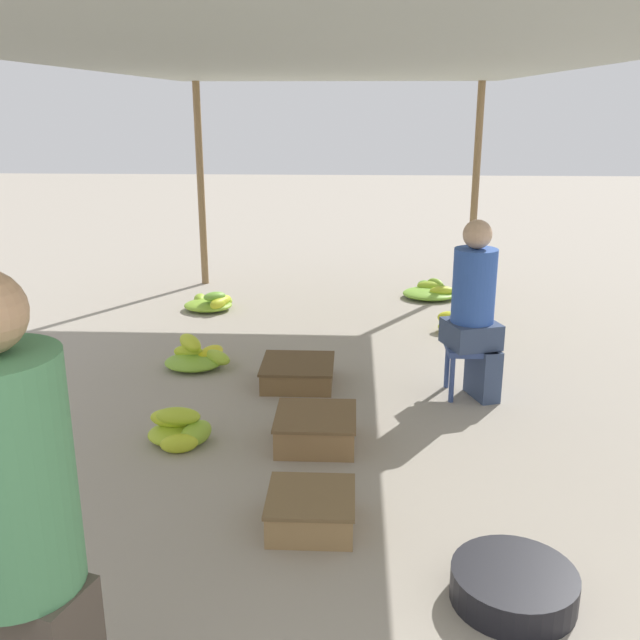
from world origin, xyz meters
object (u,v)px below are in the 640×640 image
object	(u,v)px
stool	(470,355)
crate_far	(298,373)
vendor_seated	(475,308)
banana_pile_left_0	(181,430)
banana_pile_right_1	(431,291)
crate_mid	(310,510)
vendor_foreground	(18,555)
banana_pile_right_0	(463,324)
crate_near	(316,429)
basin_black	(514,586)
banana_pile_left_1	(198,357)
banana_pile_left_2	(211,303)

from	to	relation	value
stool	crate_far	bearing A→B (deg)	173.02
vendor_seated	banana_pile_left_0	distance (m)	2.17
vendor_seated	stool	bearing A→B (deg)	161.51
banana_pile_right_1	crate_mid	bearing A→B (deg)	-103.25
vendor_seated	crate_mid	bearing A→B (deg)	-121.49
vendor_foreground	vendor_seated	size ratio (longest dim) A/B	1.30
vendor_seated	banana_pile_right_0	distance (m)	1.59
banana_pile_right_1	crate_near	bearing A→B (deg)	-106.78
basin_black	banana_pile_left_1	world-z (taller)	banana_pile_left_1
vendor_seated	crate_mid	size ratio (longest dim) A/B	2.92
basin_black	banana_pile_left_0	size ratio (longest dim) A/B	1.24
banana_pile_right_0	vendor_seated	bearing A→B (deg)	-96.24
banana_pile_left_0	crate_mid	bearing A→B (deg)	-45.56
banana_pile_left_2	crate_mid	bearing A→B (deg)	-72.01
banana_pile_right_1	crate_far	distance (m)	2.85
banana_pile_right_0	crate_near	size ratio (longest dim) A/B	1.23
banana_pile_left_2	banana_pile_right_1	world-z (taller)	banana_pile_left_2
crate_far	vendor_foreground	bearing A→B (deg)	-98.40
vendor_seated	crate_mid	world-z (taller)	vendor_seated
crate_mid	crate_far	world-z (taller)	crate_mid
banana_pile_left_0	banana_pile_right_1	world-z (taller)	banana_pile_left_0
banana_pile_left_2	banana_pile_right_0	distance (m)	2.54
vendor_seated	crate_near	bearing A→B (deg)	-142.71
crate_near	banana_pile_left_0	bearing A→B (deg)	-178.36
banana_pile_left_1	banana_pile_left_2	size ratio (longest dim) A/B	1.11
vendor_seated	banana_pile_left_2	xyz separation A→B (m)	(-2.30, 2.11, -0.59)
crate_near	crate_far	size ratio (longest dim) A/B	0.92
basin_black	crate_near	world-z (taller)	crate_near
banana_pile_left_1	banana_pile_right_0	distance (m)	2.46
banana_pile_left_2	crate_mid	xyz separation A→B (m)	(1.24, -3.83, 0.02)
vendor_foreground	banana_pile_left_1	xyz separation A→B (m)	(-0.33, 3.70, -0.78)
banana_pile_left_1	crate_mid	size ratio (longest dim) A/B	1.31
banana_pile_left_0	banana_pile_right_0	distance (m)	3.11
vendor_seated	crate_far	bearing A→B (deg)	172.86
stool	banana_pile_left_2	distance (m)	3.12
vendor_foreground	banana_pile_right_1	xyz separation A→B (m)	(1.75, 5.92, -0.79)
crate_near	banana_pile_right_1	bearing A→B (deg)	73.22
vendor_foreground	crate_near	xyz separation A→B (m)	(0.68, 2.39, -0.76)
vendor_foreground	banana_pile_right_1	distance (m)	6.23
vendor_foreground	stool	world-z (taller)	vendor_foreground
banana_pile_left_1	banana_pile_right_0	world-z (taller)	banana_pile_left_1
vendor_foreground	banana_pile_left_0	world-z (taller)	vendor_foreground
crate_near	vendor_foreground	bearing A→B (deg)	-105.99
crate_near	banana_pile_left_1	bearing A→B (deg)	127.76
basin_black	banana_pile_left_1	xyz separation A→B (m)	(-1.93, 2.73, 0.01)
banana_pile_left_1	banana_pile_left_0	bearing A→B (deg)	-82.43
stool	vendor_seated	size ratio (longest dim) A/B	0.30
stool	banana_pile_left_0	xyz separation A→B (m)	(-1.90, -0.85, -0.22)
banana_pile_right_1	crate_near	distance (m)	3.69
crate_far	basin_black	bearing A→B (deg)	-65.26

